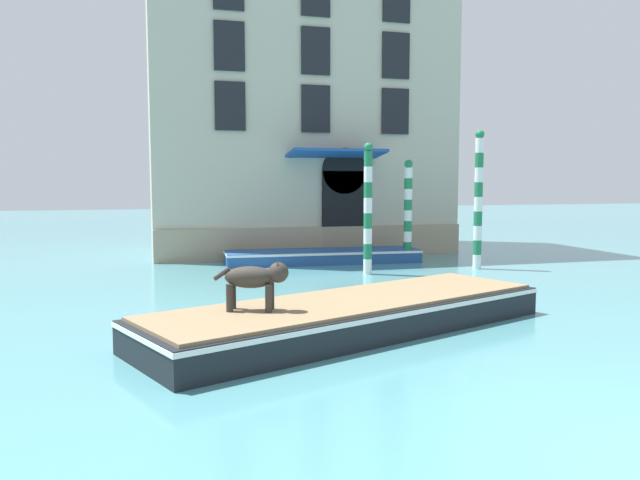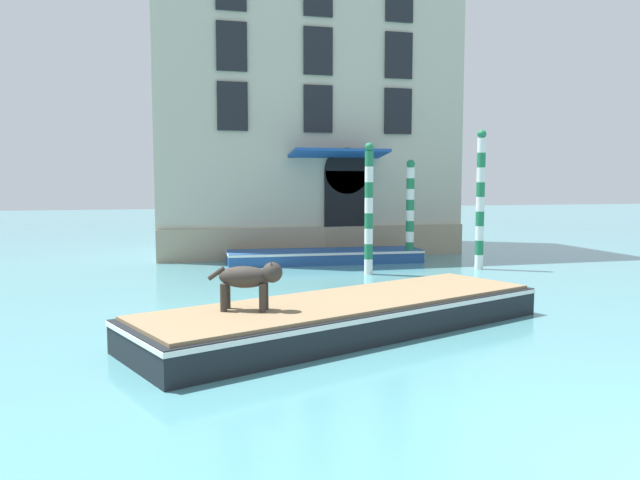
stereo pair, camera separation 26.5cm
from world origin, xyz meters
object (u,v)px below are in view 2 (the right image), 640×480
at_px(dog_on_deck, 250,278).
at_px(boat_moored_near_palazzo, 325,256).
at_px(mooring_pole_0, 410,211).
at_px(mooring_pole_1, 369,208).
at_px(mooring_pole_2, 480,199).
at_px(boat_foreground, 348,314).

bearing_deg(dog_on_deck, boat_moored_near_palazzo, 87.52).
xyz_separation_m(mooring_pole_0, mooring_pole_1, (-2.23, -2.11, 0.21)).
distance_m(boat_moored_near_palazzo, mooring_pole_0, 3.31).
bearing_deg(mooring_pole_2, mooring_pole_1, -178.03).
distance_m(mooring_pole_0, mooring_pole_1, 3.08).
bearing_deg(mooring_pole_1, mooring_pole_0, 43.38).
bearing_deg(mooring_pole_0, dog_on_deck, -126.31).
xyz_separation_m(boat_moored_near_palazzo, mooring_pole_1, (0.58, -2.89, 1.76)).
relative_size(boat_foreground, mooring_pole_2, 1.93).
height_order(mooring_pole_0, mooring_pole_2, mooring_pole_2).
bearing_deg(mooring_pole_1, boat_foreground, -112.26).
bearing_deg(mooring_pole_1, boat_moored_near_palazzo, 101.36).
relative_size(boat_foreground, dog_on_deck, 6.90).
bearing_deg(mooring_pole_2, dog_on_deck, -138.74).
bearing_deg(boat_foreground, mooring_pole_2, 24.67).
relative_size(boat_moored_near_palazzo, mooring_pole_2, 1.53).
height_order(boat_moored_near_palazzo, mooring_pole_0, mooring_pole_0).
height_order(mooring_pole_1, mooring_pole_2, mooring_pole_2).
bearing_deg(boat_foreground, mooring_pole_0, 38.87).
bearing_deg(mooring_pole_0, mooring_pole_2, -51.91).
height_order(boat_moored_near_palazzo, mooring_pole_1, mooring_pole_1).
xyz_separation_m(dog_on_deck, mooring_pole_1, (4.68, 7.30, 0.82)).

